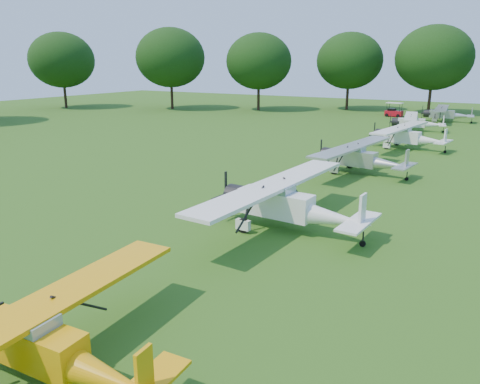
# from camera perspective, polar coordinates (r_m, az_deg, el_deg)

# --- Properties ---
(ground) EXTENTS (160.00, 160.00, 0.00)m
(ground) POSITION_cam_1_polar(r_m,az_deg,el_deg) (22.79, 4.08, -3.98)
(ground) COLOR #2C5615
(ground) RESTS_ON ground
(tree_belt) EXTENTS (137.36, 130.27, 14.52)m
(tree_belt) POSITION_cam_1_polar(r_m,az_deg,el_deg) (20.32, 14.19, 16.29)
(tree_belt) COLOR #311F13
(tree_belt) RESTS_ON ground
(aircraft_2) EXTENTS (6.29, 10.02, 1.97)m
(aircraft_2) POSITION_cam_1_polar(r_m,az_deg,el_deg) (12.62, -22.71, -16.61)
(aircraft_2) COLOR #EEA20A
(aircraft_2) RESTS_ON ground
(aircraft_3) EXTENTS (7.56, 12.03, 2.37)m
(aircraft_3) POSITION_cam_1_polar(r_m,az_deg,el_deg) (21.71, 5.67, -1.18)
(aircraft_3) COLOR white
(aircraft_3) RESTS_ON ground
(aircraft_4) EXTENTS (6.79, 10.80, 2.12)m
(aircraft_4) POSITION_cam_1_polar(r_m,az_deg,el_deg) (33.80, 14.46, 4.23)
(aircraft_4) COLOR silver
(aircraft_4) RESTS_ON ground
(aircraft_5) EXTENTS (6.86, 10.88, 2.14)m
(aircraft_5) POSITION_cam_1_polar(r_m,az_deg,el_deg) (44.88, 19.72, 6.55)
(aircraft_5) COLOR white
(aircraft_5) RESTS_ON ground
(aircraft_6) EXTENTS (6.07, 9.61, 1.89)m
(aircraft_6) POSITION_cam_1_polar(r_m,az_deg,el_deg) (56.87, 20.63, 8.06)
(aircraft_6) COLOR white
(aircraft_6) RESTS_ON ground
(aircraft_7) EXTENTS (6.36, 10.14, 1.99)m
(aircraft_7) POSITION_cam_1_polar(r_m,az_deg,el_deg) (67.28, 23.81, 8.81)
(aircraft_7) COLOR silver
(aircraft_7) RESTS_ON ground
(golf_cart) EXTENTS (2.42, 1.61, 1.98)m
(golf_cart) POSITION_cam_1_polar(r_m,az_deg,el_deg) (71.24, 18.21, 9.25)
(golf_cart) COLOR #B30C1C
(golf_cart) RESTS_ON ground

